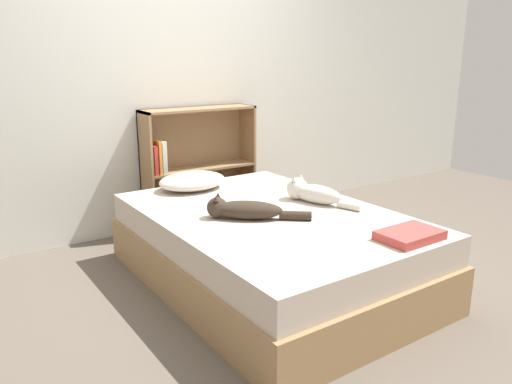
{
  "coord_description": "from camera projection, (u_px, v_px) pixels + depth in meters",
  "views": [
    {
      "loc": [
        -1.77,
        -2.43,
        1.43
      ],
      "look_at": [
        0.0,
        0.15,
        0.58
      ],
      "focal_mm": 35.0,
      "sensor_mm": 36.0,
      "label": 1
    }
  ],
  "objects": [
    {
      "name": "wall_back",
      "position": [
        166.0,
        79.0,
        4.1
      ],
      "size": [
        8.0,
        0.06,
        2.5
      ],
      "color": "silver",
      "rests_on": "ground_plane"
    },
    {
      "name": "cat_light",
      "position": [
        311.0,
        192.0,
        3.36
      ],
      "size": [
        0.25,
        0.54,
        0.17
      ],
      "rotation": [
        0.0,
        0.0,
        1.88
      ],
      "color": "beige",
      "rests_on": "bed"
    },
    {
      "name": "cat_dark",
      "position": [
        244.0,
        210.0,
        3.02
      ],
      "size": [
        0.53,
        0.47,
        0.15
      ],
      "rotation": [
        0.0,
        0.0,
        2.44
      ],
      "color": "#33281E",
      "rests_on": "bed"
    },
    {
      "name": "ground_plane",
      "position": [
        269.0,
        282.0,
        3.27
      ],
      "size": [
        8.0,
        8.0,
        0.0
      ],
      "primitive_type": "plane",
      "color": "brown"
    },
    {
      "name": "pillow",
      "position": [
        192.0,
        181.0,
        3.68
      ],
      "size": [
        0.51,
        0.38,
        0.13
      ],
      "color": "beige",
      "rests_on": "bed"
    },
    {
      "name": "bed",
      "position": [
        269.0,
        248.0,
        3.21
      ],
      "size": [
        1.38,
        2.01,
        0.48
      ],
      "color": "#99754C",
      "rests_on": "ground_plane"
    },
    {
      "name": "blanket_fold",
      "position": [
        410.0,
        235.0,
        2.68
      ],
      "size": [
        0.34,
        0.23,
        0.05
      ],
      "color": "#B2423D",
      "rests_on": "bed"
    },
    {
      "name": "bookshelf",
      "position": [
        195.0,
        166.0,
        4.29
      ],
      "size": [
        0.99,
        0.26,
        1.02
      ],
      "color": "#8E6B47",
      "rests_on": "ground_plane"
    }
  ]
}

